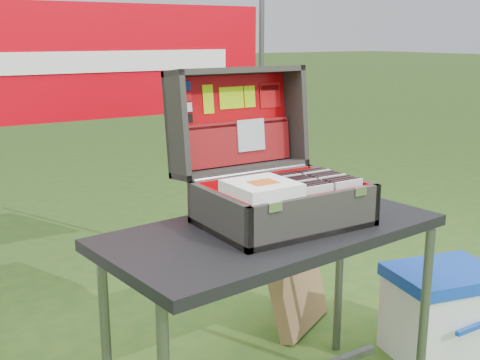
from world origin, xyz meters
TOP-DOWN VIEW (x-y plane):
  - table at (0.10, -0.08)m, footprint 1.28×0.74m
  - table_top at (0.10, -0.08)m, footprint 1.28×0.74m
  - table_leg_fr at (0.64, -0.33)m, footprint 0.04×0.04m
  - table_leg_bl at (-0.45, 0.16)m, footprint 0.04×0.04m
  - table_leg_br at (0.64, 0.16)m, footprint 0.04×0.04m
  - suitcase at (0.14, -0.02)m, footprint 0.56×0.56m
  - suitcase_base_bottom at (0.14, -0.08)m, footprint 0.56×0.40m
  - suitcase_base_wall_front at (0.14, -0.27)m, footprint 0.56×0.02m
  - suitcase_base_wall_back at (0.14, 0.11)m, footprint 0.56×0.02m
  - suitcase_base_wall_left at (-0.12, -0.08)m, footprint 0.02×0.40m
  - suitcase_base_wall_right at (0.41, -0.08)m, footprint 0.02×0.40m
  - suitcase_liner_floor at (0.14, -0.08)m, footprint 0.52×0.36m
  - suitcase_latch_left at (-0.04, -0.28)m, footprint 0.05×0.01m
  - suitcase_latch_right at (0.32, -0.28)m, footprint 0.05×0.01m
  - suitcase_hinge at (0.14, 0.12)m, footprint 0.50×0.02m
  - suitcase_lid_back at (0.14, 0.28)m, footprint 0.56×0.07m
  - suitcase_lid_rim_far at (0.14, 0.24)m, footprint 0.56×0.15m
  - suitcase_lid_rim_near at (0.14, 0.20)m, footprint 0.56×0.15m
  - suitcase_lid_rim_left at (-0.12, 0.22)m, footprint 0.02×0.19m
  - suitcase_lid_rim_right at (0.41, 0.22)m, footprint 0.02×0.19m
  - suitcase_lid_liner at (0.14, 0.27)m, footprint 0.51×0.04m
  - suitcase_liner_wall_front at (0.14, -0.25)m, footprint 0.52×0.01m
  - suitcase_liner_wall_back at (0.14, 0.10)m, footprint 0.52×0.01m
  - suitcase_liner_wall_left at (-0.11, -0.08)m, footprint 0.01×0.36m
  - suitcase_liner_wall_right at (0.40, -0.08)m, footprint 0.01×0.36m
  - suitcase_lid_pocket at (0.14, 0.24)m, footprint 0.50×0.05m
  - suitcase_pocket_edge at (0.14, 0.24)m, footprint 0.49×0.02m
  - suitcase_pocket_cd at (0.20, 0.22)m, footprint 0.13×0.02m
  - lid_sticker_cc_a at (-0.06, 0.28)m, footprint 0.06×0.01m
  - lid_sticker_cc_b at (-0.06, 0.27)m, footprint 0.06×0.01m
  - lid_sticker_cc_c at (-0.06, 0.27)m, footprint 0.06×0.01m
  - lid_sticker_cc_d at (-0.06, 0.26)m, footprint 0.06×0.01m
  - lid_card_neon_tall at (0.04, 0.27)m, footprint 0.05×0.02m
  - lid_card_neon_main at (0.14, 0.27)m, footprint 0.11×0.01m
  - lid_card_neon_small at (0.23, 0.27)m, footprint 0.05×0.01m
  - lid_sticker_band at (0.33, 0.27)m, footprint 0.10×0.01m
  - lid_sticker_band_bar at (0.33, 0.27)m, footprint 0.09×0.01m
  - cd_left_0 at (0.18, -0.23)m, footprint 0.12×0.01m
  - cd_left_1 at (0.18, -0.21)m, footprint 0.12×0.01m
  - cd_left_2 at (0.18, -0.19)m, footprint 0.12×0.01m
  - cd_left_3 at (0.18, -0.17)m, footprint 0.12×0.01m
  - cd_left_4 at (0.18, -0.14)m, footprint 0.12×0.01m
  - cd_left_5 at (0.18, -0.12)m, footprint 0.12×0.01m
  - cd_left_6 at (0.18, -0.10)m, footprint 0.12×0.01m
  - cd_left_7 at (0.18, -0.08)m, footprint 0.12×0.01m
  - cd_left_8 at (0.18, -0.06)m, footprint 0.12×0.01m
  - cd_left_9 at (0.18, -0.03)m, footprint 0.12×0.01m
  - cd_left_10 at (0.18, -0.01)m, footprint 0.12×0.01m
  - cd_right_0 at (0.31, -0.23)m, footprint 0.12×0.01m
  - cd_right_1 at (0.31, -0.21)m, footprint 0.12×0.01m
  - cd_right_2 at (0.31, -0.19)m, footprint 0.12×0.01m
  - cd_right_3 at (0.31, -0.17)m, footprint 0.12×0.01m
  - cd_right_4 at (0.31, -0.14)m, footprint 0.12×0.01m
  - cd_right_5 at (0.31, -0.12)m, footprint 0.12×0.01m
  - cd_right_6 at (0.31, -0.10)m, footprint 0.12×0.01m
  - cd_right_7 at (0.31, -0.08)m, footprint 0.12×0.01m
  - cd_right_8 at (0.31, -0.06)m, footprint 0.12×0.01m
  - cd_right_9 at (0.31, -0.03)m, footprint 0.12×0.01m
  - cd_right_10 at (0.31, -0.01)m, footprint 0.12×0.01m
  - songbook_0 at (-0.00, -0.15)m, footprint 0.21×0.21m
  - songbook_1 at (-0.00, -0.15)m, footprint 0.21×0.21m
  - songbook_2 at (-0.00, -0.15)m, footprint 0.21×0.21m
  - songbook_3 at (-0.00, -0.15)m, footprint 0.21×0.21m
  - songbook_4 at (-0.00, -0.15)m, footprint 0.21×0.21m
  - songbook_5 at (-0.00, -0.15)m, footprint 0.21×0.21m
  - songbook_6 at (-0.00, -0.15)m, footprint 0.21×0.21m
  - songbook_7 at (-0.00, -0.15)m, footprint 0.21×0.21m
  - songbook_graphic at (-0.00, -0.16)m, footprint 0.09×0.07m
  - cooler at (1.01, -0.12)m, footprint 0.53×0.45m
  - cooler_body at (1.01, -0.12)m, footprint 0.51×0.42m
  - cooler_lid at (1.01, -0.12)m, footprint 0.53×0.45m
  - cooler_handle at (1.01, -0.31)m, footprint 0.28×0.02m
  - cardboard_box at (0.63, 0.45)m, footprint 0.46×0.36m
  - banner_post_right at (0.85, 1.10)m, footprint 0.03×0.03m
  - banner at (0.00, 1.09)m, footprint 1.60×0.02m
  - banner_text at (0.00, 1.08)m, footprint 1.20×0.00m

SIDE VIEW (x-z plane):
  - cooler_body at x=1.01m, z-range 0.00..0.36m
  - cooler at x=1.01m, z-range 0.00..0.41m
  - cooler_handle at x=1.01m, z-range 0.21..0.23m
  - cardboard_box at x=0.63m, z-range 0.00..0.45m
  - table_leg_fr at x=0.64m, z-range 0.00..0.72m
  - table_leg_bl at x=-0.45m, z-range 0.00..0.72m
  - table_leg_br at x=0.64m, z-range 0.00..0.72m
  - table at x=0.10m, z-range 0.00..0.76m
  - cooler_lid at x=1.01m, z-range 0.36..0.41m
  - table_top at x=0.10m, z-range 0.72..0.76m
  - suitcase_base_bottom at x=0.14m, z-range 0.76..0.78m
  - suitcase_liner_floor at x=0.14m, z-range 0.78..0.79m
  - suitcase_base_wall_front at x=0.14m, z-range 0.76..0.91m
  - suitcase_base_wall_back at x=0.14m, z-range 0.76..0.91m
  - suitcase_base_wall_left at x=-0.12m, z-range 0.76..0.91m
  - suitcase_base_wall_right at x=0.41m, z-range 0.76..0.91m
  - suitcase_liner_wall_front at x=0.14m, z-range 0.78..0.91m
  - suitcase_liner_wall_back at x=0.14m, z-range 0.78..0.91m
  - suitcase_liner_wall_left at x=-0.11m, z-range 0.78..0.91m
  - suitcase_liner_wall_right at x=0.40m, z-range 0.78..0.91m
  - banner_post_right at x=0.85m, z-range 0.00..1.70m
  - cd_left_0 at x=0.18m, z-range 0.79..0.93m
  - cd_left_1 at x=0.18m, z-range 0.79..0.93m
  - cd_left_2 at x=0.18m, z-range 0.79..0.93m
  - cd_left_3 at x=0.18m, z-range 0.79..0.93m
  - cd_left_4 at x=0.18m, z-range 0.79..0.93m
  - cd_left_5 at x=0.18m, z-range 0.79..0.93m
  - cd_left_6 at x=0.18m, z-range 0.79..0.93m
  - cd_left_7 at x=0.18m, z-range 0.79..0.93m
  - cd_left_8 at x=0.18m, z-range 0.79..0.93m
  - cd_left_9 at x=0.18m, z-range 0.79..0.93m
  - cd_left_10 at x=0.18m, z-range 0.79..0.93m
  - cd_right_0 at x=0.31m, z-range 0.79..0.93m
  - cd_right_1 at x=0.31m, z-range 0.79..0.93m
  - cd_right_2 at x=0.31m, z-range 0.79..0.93m
  - cd_right_3 at x=0.31m, z-range 0.79..0.93m
  - cd_right_4 at x=0.31m, z-range 0.79..0.93m
  - cd_right_5 at x=0.31m, z-range 0.79..0.93m
  - cd_right_6 at x=0.31m, z-range 0.79..0.93m
  - cd_right_7 at x=0.31m, z-range 0.79..0.93m
  - cd_right_8 at x=0.31m, z-range 0.79..0.93m
  - cd_right_9 at x=0.31m, z-range 0.79..0.93m
  - cd_right_10 at x=0.31m, z-range 0.79..0.93m
  - suitcase_latch_left at x=-0.04m, z-range 0.89..0.92m
  - suitcase_latch_right at x=0.32m, z-range 0.89..0.92m
  - suitcase_hinge at x=0.14m, z-range 0.90..0.92m
  - songbook_0 at x=0.00m, z-range 0.91..0.92m
  - suitcase_lid_rim_near at x=0.14m, z-range 0.90..0.93m
  - songbook_1 at x=0.00m, z-range 0.92..0.92m
  - songbook_2 at x=0.00m, z-range 0.92..0.93m
  - songbook_3 at x=0.00m, z-range 0.93..0.93m
  - songbook_4 at x=0.00m, z-range 0.93..0.94m
  - songbook_5 at x=0.00m, z-range 0.94..0.94m
  - songbook_6 at x=0.00m, z-range 0.94..0.95m
  - songbook_7 at x=0.00m, z-range 0.95..0.95m
  - songbook_graphic at x=0.00m, z-range 0.95..0.95m
  - suitcase_lid_pocket at x=0.14m, z-range 0.92..1.09m
  - suitcase at x=0.14m, z-range 0.76..1.30m
  - suitcase_pocket_cd at x=0.20m, z-range 0.98..1.10m
  - suitcase_pocket_edge at x=0.14m, z-range 1.08..1.10m
  - suitcase_lid_back at x=0.14m, z-range 0.90..1.30m
  - suitcase_lid_liner at x=0.14m, z-range 0.92..1.27m
  - suitcase_lid_rim_left at x=-0.12m, z-range 0.90..1.31m
  - suitcase_lid_rim_right at x=0.41m, z-range 0.90..1.31m
  - lid_sticker_cc_d at x=-0.06m, z-range 1.10..1.14m
  - lid_sticker_cc_c at x=-0.06m, z-range 1.14..1.18m
  - lid_card_neon_tall at x=0.04m, z-range 1.13..1.24m
  - lid_card_neon_main at x=0.14m, z-range 1.14..1.23m
  - lid_card_neon_small at x=0.23m, z-range 1.14..1.23m
  - lid_sticker_band at x=0.33m, z-range 1.13..1.23m
  - lid_sticker_cc_b at x=-0.06m, z-range 1.18..1.22m
  - lid_sticker_band_bar at x=0.33m, z-range 1.20..1.23m
  - lid_sticker_cc_a at x=-0.06m, z-range 1.22..1.26m
  - suitcase_lid_rim_far at x=0.14m, z-range 1.27..1.31m
  - banner at x=0.00m, z-range 1.02..1.58m
  - banner_text at x=0.00m, z-range 1.25..1.35m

